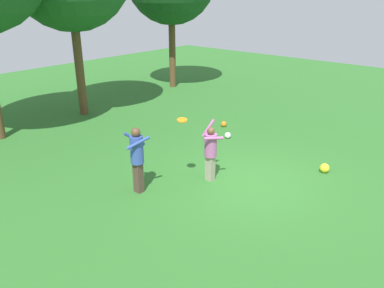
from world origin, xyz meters
TOP-DOWN VIEW (x-y plane):
  - ground_plane at (0.00, 0.00)m, footprint 40.00×40.00m
  - person_thrower at (-0.63, 0.92)m, footprint 0.64×0.65m
  - person_catcher at (-2.39, 1.91)m, footprint 0.73×0.69m
  - frisbee at (-1.31, 1.34)m, footprint 0.38×0.38m
  - ball_yellow at (1.91, -1.31)m, footprint 0.28×0.28m
  - ball_orange at (3.24, 3.31)m, footprint 0.22×0.22m
  - ball_white at (2.32, 2.45)m, footprint 0.22×0.22m

SIDE VIEW (x-z plane):
  - ground_plane at x=0.00m, z-range 0.00..0.00m
  - ball_orange at x=3.24m, z-range 0.00..0.22m
  - ball_white at x=2.32m, z-range 0.00..0.22m
  - ball_yellow at x=1.91m, z-range 0.00..0.28m
  - person_thrower at x=-0.63m, z-range 0.06..1.78m
  - person_catcher at x=-2.39m, z-range 0.17..1.96m
  - frisbee at x=-1.31m, z-range 1.81..1.87m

